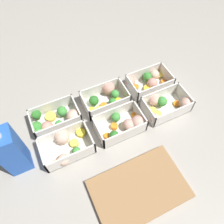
% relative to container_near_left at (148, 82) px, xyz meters
% --- Properties ---
extents(ground_plane, '(4.00, 4.00, 0.00)m').
position_rel_container_near_left_xyz_m(ground_plane, '(0.19, 0.07, -0.02)').
color(ground_plane, gray).
extents(container_near_left, '(0.18, 0.11, 0.06)m').
position_rel_container_near_left_xyz_m(container_near_left, '(0.00, 0.00, 0.00)').
color(container_near_left, silver).
rests_on(container_near_left, ground_plane).
extents(container_near_center, '(0.17, 0.13, 0.06)m').
position_rel_container_near_left_xyz_m(container_near_center, '(0.19, 0.00, 0.00)').
color(container_near_center, silver).
rests_on(container_near_center, ground_plane).
extents(container_near_right, '(0.18, 0.11, 0.06)m').
position_rel_container_near_left_xyz_m(container_near_right, '(0.39, 0.01, 0.00)').
color(container_near_right, silver).
rests_on(container_near_right, ground_plane).
extents(container_far_left, '(0.19, 0.12, 0.06)m').
position_rel_container_near_left_xyz_m(container_far_left, '(-0.00, 0.13, 0.00)').
color(container_far_left, silver).
rests_on(container_far_left, ground_plane).
extents(container_far_center, '(0.18, 0.11, 0.06)m').
position_rel_container_near_left_xyz_m(container_far_center, '(0.18, 0.14, 0.00)').
color(container_far_center, silver).
rests_on(container_far_center, ground_plane).
extents(container_far_right, '(0.17, 0.13, 0.06)m').
position_rel_container_near_left_xyz_m(container_far_right, '(0.39, 0.13, 0.00)').
color(container_far_right, silver).
rests_on(container_far_right, ground_plane).
extents(juice_carton, '(0.07, 0.07, 0.20)m').
position_rel_container_near_left_xyz_m(juice_carton, '(0.54, 0.11, 0.07)').
color(juice_carton, blue).
rests_on(juice_carton, ground_plane).
extents(cutting_board, '(0.28, 0.18, 0.02)m').
position_rel_container_near_left_xyz_m(cutting_board, '(0.24, 0.35, -0.01)').
color(cutting_board, olive).
rests_on(cutting_board, ground_plane).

